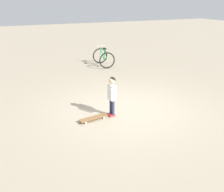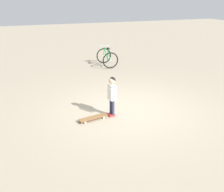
{
  "view_description": "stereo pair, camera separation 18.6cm",
  "coord_description": "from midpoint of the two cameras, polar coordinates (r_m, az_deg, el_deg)",
  "views": [
    {
      "loc": [
        5.91,
        -3.11,
        2.93
      ],
      "look_at": [
        0.23,
        -0.59,
        0.55
      ],
      "focal_mm": 41.44,
      "sensor_mm": 36.0,
      "label": 1
    },
    {
      "loc": [
        5.98,
        -2.94,
        2.93
      ],
      "look_at": [
        0.23,
        -0.59,
        0.55
      ],
      "focal_mm": 41.44,
      "sensor_mm": 36.0,
      "label": 2
    }
  ],
  "objects": [
    {
      "name": "child_person",
      "position": [
        6.61,
        0.8,
        0.86
      ],
      "size": [
        0.39,
        0.21,
        1.06
      ],
      "color": "#2D3351",
      "rests_on": "ground"
    },
    {
      "name": "ground_plane",
      "position": [
        7.29,
        4.37,
        -2.81
      ],
      "size": [
        50.0,
        50.0,
        0.0
      ],
      "primitive_type": "plane",
      "color": "tan"
    },
    {
      "name": "bicycle_mid",
      "position": [
        11.82,
        -0.66,
        8.51
      ],
      "size": [
        1.12,
        0.78,
        0.85
      ],
      "color": "black",
      "rests_on": "ground"
    },
    {
      "name": "skateboard",
      "position": [
        6.61,
        -3.37,
        -4.8
      ],
      "size": [
        0.32,
        0.78,
        0.07
      ],
      "color": "olive",
      "rests_on": "ground"
    }
  ]
}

